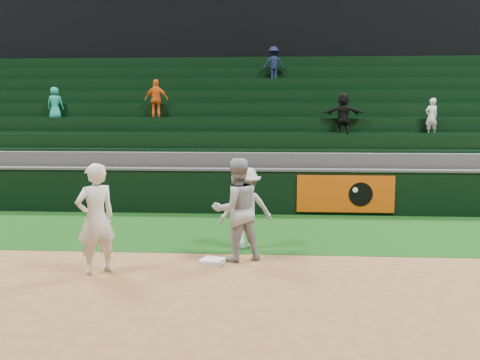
{
  "coord_description": "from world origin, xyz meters",
  "views": [
    {
      "loc": [
        1.11,
        -9.34,
        2.79
      ],
      "look_at": [
        0.34,
        2.3,
        1.3
      ],
      "focal_mm": 40.0,
      "sensor_mm": 36.0,
      "label": 1
    }
  ],
  "objects_px": {
    "first_base": "(212,261)",
    "base_coach": "(246,208)",
    "baserunner": "(236,210)",
    "first_baseman": "(96,219)"
  },
  "relations": [
    {
      "from": "first_baseman",
      "to": "baserunner",
      "type": "bearing_deg",
      "value": 160.87
    },
    {
      "from": "first_base",
      "to": "base_coach",
      "type": "bearing_deg",
      "value": 63.95
    },
    {
      "from": "first_baseman",
      "to": "baserunner",
      "type": "relative_size",
      "value": 0.99
    },
    {
      "from": "first_baseman",
      "to": "baserunner",
      "type": "distance_m",
      "value": 2.56
    },
    {
      "from": "first_baseman",
      "to": "baserunner",
      "type": "height_order",
      "value": "baserunner"
    },
    {
      "from": "baserunner",
      "to": "base_coach",
      "type": "height_order",
      "value": "baserunner"
    },
    {
      "from": "baserunner",
      "to": "base_coach",
      "type": "relative_size",
      "value": 1.16
    },
    {
      "from": "baserunner",
      "to": "base_coach",
      "type": "distance_m",
      "value": 0.89
    },
    {
      "from": "first_base",
      "to": "first_baseman",
      "type": "height_order",
      "value": "first_baseman"
    },
    {
      "from": "base_coach",
      "to": "baserunner",
      "type": "bearing_deg",
      "value": 67.61
    }
  ]
}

